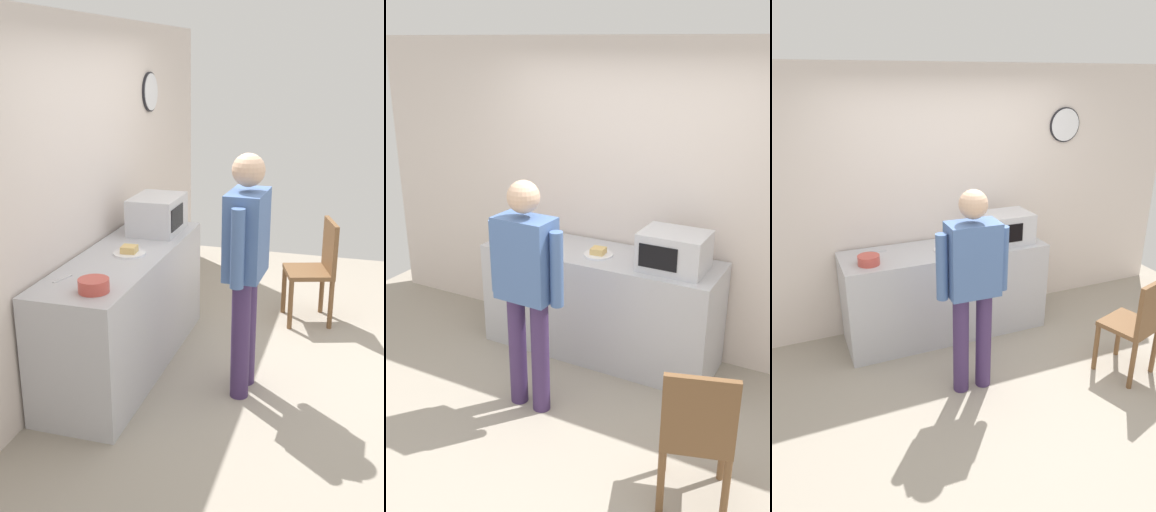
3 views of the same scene
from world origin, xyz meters
TOP-DOWN VIEW (x-y plane):
  - ground_plane at (0.00, 0.00)m, footprint 6.00×6.00m
  - back_wall at (0.01, 1.60)m, footprint 5.40×0.13m
  - kitchen_counter at (-0.18, 1.22)m, footprint 2.00×0.62m
  - microwave at (0.46, 1.18)m, footprint 0.50×0.39m
  - sandwich_plate at (-0.18, 1.18)m, footprint 0.24×0.24m
  - salad_bowl at (-0.94, 1.11)m, footprint 0.20×0.20m
  - fork_utensil at (0.62, 1.43)m, footprint 0.16×0.11m
  - spoon_utensil at (-0.80, 1.40)m, footprint 0.17×0.06m
  - person_standing at (-0.29, 0.28)m, footprint 0.59×0.25m
  - wooden_chair at (1.08, -0.10)m, footprint 0.50×0.50m

SIDE VIEW (x-z plane):
  - ground_plane at x=0.00m, z-range 0.00..0.00m
  - kitchen_counter at x=-0.18m, z-range 0.00..0.92m
  - wooden_chair at x=1.08m, z-range 0.05..0.99m
  - fork_utensil at x=0.62m, z-range 0.92..0.92m
  - spoon_utensil at x=-0.80m, z-range 0.92..0.92m
  - sandwich_plate at x=-0.18m, z-range 0.90..0.97m
  - salad_bowl at x=-0.94m, z-range 0.92..1.00m
  - person_standing at x=-0.29m, z-range 0.15..1.87m
  - microwave at x=0.46m, z-range 0.92..1.22m
  - back_wall at x=0.01m, z-range 0.00..2.60m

